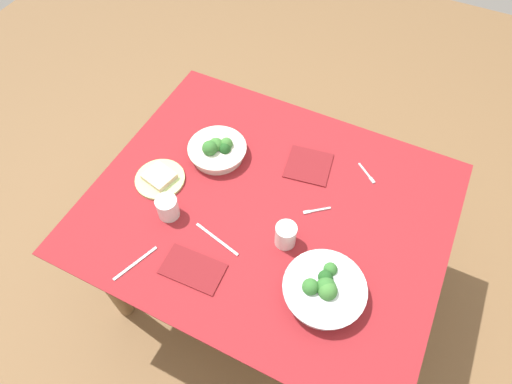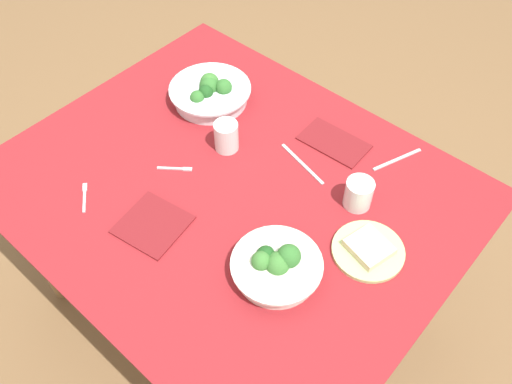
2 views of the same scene
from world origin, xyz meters
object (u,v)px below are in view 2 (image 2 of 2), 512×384
object	(u,v)px
fork_by_far_bowl	(85,196)
broccoli_bowl_near	(277,266)
water_glass_center	(226,136)
napkin_folded_upper	(334,142)
napkin_folded_lower	(153,225)
table_knife_left	(302,164)
table_knife_right	(397,160)
fork_by_near_bowl	(176,169)
broccoli_bowl_far	(210,93)
water_glass_side	(359,194)
bread_side_plate	(368,249)

from	to	relation	value
fork_by_far_bowl	broccoli_bowl_near	bearing A→B (deg)	-124.77
water_glass_center	napkin_folded_upper	bearing A→B (deg)	44.63
napkin_folded_lower	table_knife_left	bearing A→B (deg)	69.78
broccoli_bowl_near	table_knife_right	xyz separation A→B (m)	(0.02, 0.56, -0.03)
water_glass_center	fork_by_near_bowl	bearing A→B (deg)	-106.50
broccoli_bowl_far	water_glass_center	world-z (taller)	broccoli_bowl_far
table_knife_right	fork_by_near_bowl	bearing A→B (deg)	155.06
water_glass_side	table_knife_right	xyz separation A→B (m)	(-0.00, 0.23, -0.04)
water_glass_side	napkin_folded_upper	world-z (taller)	water_glass_side
broccoli_bowl_far	broccoli_bowl_near	xyz separation A→B (m)	(0.61, -0.37, -0.00)
table_knife_right	napkin_folded_lower	world-z (taller)	napkin_folded_lower
water_glass_side	table_knife_left	size ratio (longest dim) A/B	0.44
broccoli_bowl_far	fork_by_far_bowl	xyz separation A→B (m)	(0.02, -0.55, -0.03)
broccoli_bowl_far	fork_by_far_bowl	bearing A→B (deg)	-87.87
bread_side_plate	fork_by_far_bowl	size ratio (longest dim) A/B	2.14
water_glass_side	fork_by_near_bowl	xyz separation A→B (m)	(-0.49, -0.25, -0.04)
table_knife_left	water_glass_side	bearing A→B (deg)	8.81
water_glass_side	napkin_folded_upper	size ratio (longest dim) A/B	0.42
broccoli_bowl_near	napkin_folded_lower	xyz separation A→B (m)	(-0.36, -0.11, -0.03)
napkin_folded_upper	napkin_folded_lower	size ratio (longest dim) A/B	1.22
fork_by_far_bowl	table_knife_right	xyz separation A→B (m)	(0.61, 0.73, -0.00)
broccoli_bowl_near	table_knife_left	xyz separation A→B (m)	(-0.19, 0.35, -0.03)
bread_side_plate	fork_by_near_bowl	xyz separation A→B (m)	(-0.61, -0.14, -0.01)
fork_by_near_bowl	fork_by_far_bowl	bearing A→B (deg)	-153.72
broccoli_bowl_far	fork_by_near_bowl	size ratio (longest dim) A/B	3.02
water_glass_side	napkin_folded_lower	bearing A→B (deg)	-130.86
broccoli_bowl_far	napkin_folded_lower	bearing A→B (deg)	-62.91
fork_by_near_bowl	napkin_folded_lower	world-z (taller)	napkin_folded_lower
broccoli_bowl_far	table_knife_left	bearing A→B (deg)	-3.28
broccoli_bowl_near	water_glass_center	size ratio (longest dim) A/B	2.48
fork_by_near_bowl	napkin_folded_upper	bearing A→B (deg)	16.47
bread_side_plate	water_glass_center	size ratio (longest dim) A/B	2.03
broccoli_bowl_far	napkin_folded_lower	distance (m)	0.54
broccoli_bowl_near	napkin_folded_lower	bearing A→B (deg)	-162.75
broccoli_bowl_near	broccoli_bowl_far	bearing A→B (deg)	148.42
bread_side_plate	napkin_folded_upper	distance (m)	0.42
water_glass_side	table_knife_right	distance (m)	0.23
broccoli_bowl_near	table_knife_right	bearing A→B (deg)	87.87
fork_by_far_bowl	napkin_folded_lower	xyz separation A→B (m)	(0.23, 0.06, 0.00)
broccoli_bowl_far	fork_by_far_bowl	size ratio (longest dim) A/B	3.00
broccoli_bowl_far	napkin_folded_upper	distance (m)	0.45
broccoli_bowl_near	bread_side_plate	xyz separation A→B (m)	(0.14, 0.21, -0.02)
broccoli_bowl_far	napkin_folded_lower	xyz separation A→B (m)	(0.25, -0.48, -0.03)
fork_by_far_bowl	napkin_folded_upper	bearing A→B (deg)	-83.43
bread_side_plate	fork_by_far_bowl	bearing A→B (deg)	-151.99
napkin_folded_lower	table_knife_right	bearing A→B (deg)	60.45
table_knife_right	water_glass_center	bearing A→B (deg)	145.78
water_glass_center	water_glass_side	distance (m)	0.45
table_knife_left	table_knife_right	xyz separation A→B (m)	(0.21, 0.21, 0.00)
broccoli_bowl_far	broccoli_bowl_near	size ratio (longest dim) A/B	1.15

